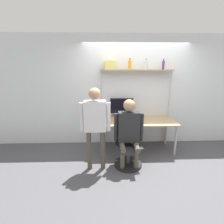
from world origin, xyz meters
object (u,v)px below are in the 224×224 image
Objects in this scene: bottle_purple at (163,65)px; cell_phone at (141,123)px; office_chair at (127,152)px; storage_box at (110,65)px; person_seated at (129,128)px; person_standing at (95,119)px; monitor at (122,107)px; bottle_clear at (146,65)px; bottle_amber at (130,65)px; laptop at (128,120)px.

cell_phone is at bearing -139.46° from bottle_purple.
office_chair is 1.99m from storage_box.
person_seated is 0.68m from person_standing.
bottle_purple is at bearing 47.71° from person_seated.
bottle_clear reaches higher than monitor.
bottle_amber is at bearing 82.09° from office_chair.
laptop reaches higher than office_chair.
person_seated is at bearing -96.93° from bottle_amber.
bottle_clear is 0.37m from bottle_amber.
bottle_amber reaches higher than person_seated.
person_seated is at bearing -86.70° from monitor.
laptop is at bearing -153.38° from bottle_purple.
office_chair is 3.78× the size of bottle_clear.
monitor is 2.39× the size of bottle_clear.
bottle_clear reaches higher than laptop.
laptop is at bearing -135.77° from bottle_clear.
laptop is 0.21× the size of person_standing.
laptop is (0.12, -0.42, -0.21)m from monitor.
storage_box is at bearing 145.30° from cell_phone.
bottle_purple is (0.41, 0.00, 0.00)m from bottle_clear.
person_seated reaches higher than cell_phone.
bottle_purple is at bearing 26.62° from laptop.
person_standing is 1.83m from bottle_clear.
person_seated is at bearing -70.92° from storage_box.
cell_phone is 0.63× the size of storage_box.
office_chair is at bearing -133.92° from bottle_purple.
person_seated is 5.78× the size of bottle_clear.
monitor is 0.41× the size of person_seated.
cell_phone is at bearing 52.96° from office_chair.
office_chair is at bearing -97.91° from bottle_amber.
storage_box is at bearing 179.06° from monitor.
laptop is 1.28m from bottle_amber.
monitor is at bearing -179.51° from bottle_clear.
monitor is at bearing -0.94° from storage_box.
bottle_amber reaches higher than bottle_purple.
bottle_amber reaches higher than cell_phone.
bottle_clear is at bearing 44.23° from laptop.
bottle_amber is (-0.78, 0.00, 0.00)m from bottle_purple.
bottle_purple is 0.78m from bottle_amber.
bottle_amber reaches higher than storage_box.
person_seated is at bearing -116.48° from bottle_clear.
monitor reaches higher than cell_phone.
office_chair is 0.99m from person_standing.
office_chair reaches higher than cell_phone.
storage_box is at bearing 109.08° from person_seated.
monitor is 2.31× the size of bottle_amber.
person_standing is at bearing -172.78° from person_seated.
bottle_clear is at bearing 180.00° from bottle_purple.
office_chair is at bearing -87.23° from monitor.
bottle_purple is (0.84, 0.42, 1.20)m from laptop.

